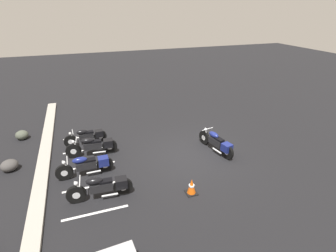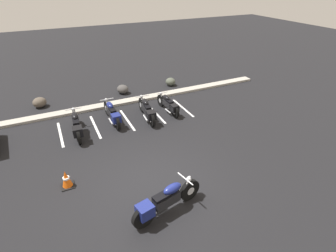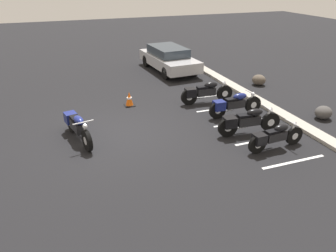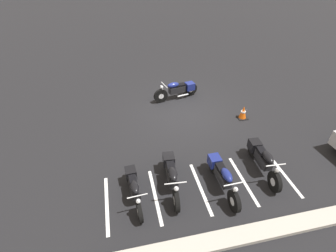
# 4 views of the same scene
# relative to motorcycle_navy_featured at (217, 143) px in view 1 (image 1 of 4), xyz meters

# --- Properties ---
(ground) EXTENTS (60.00, 60.00, 0.00)m
(ground) POSITION_rel_motorcycle_navy_featured_xyz_m (0.11, 1.21, -0.47)
(ground) COLOR black
(motorcycle_navy_featured) EXTENTS (2.21, 0.81, 0.88)m
(motorcycle_navy_featured) POSITION_rel_motorcycle_navy_featured_xyz_m (0.00, 0.00, 0.00)
(motorcycle_navy_featured) COLOR black
(motorcycle_navy_featured) RESTS_ON ground
(parked_bike_0) EXTENTS (0.62, 2.23, 0.87)m
(parked_bike_0) POSITION_rel_motorcycle_navy_featured_xyz_m (-1.50, 5.21, -0.00)
(parked_bike_0) COLOR black
(parked_bike_0) RESTS_ON ground
(parked_bike_1) EXTENTS (0.61, 2.18, 0.86)m
(parked_bike_1) POSITION_rel_motorcycle_navy_featured_xyz_m (0.07, 5.62, -0.01)
(parked_bike_1) COLOR black
(parked_bike_1) RESTS_ON ground
(parked_bike_2) EXTENTS (0.62, 2.21, 0.87)m
(parked_bike_2) POSITION_rel_motorcycle_navy_featured_xyz_m (1.55, 5.24, -0.01)
(parked_bike_2) COLOR black
(parked_bike_2) RESTS_ON ground
(parked_bike_3) EXTENTS (0.56, 1.98, 0.78)m
(parked_bike_3) POSITION_rel_motorcycle_navy_featured_xyz_m (2.72, 5.45, -0.05)
(parked_bike_3) COLOR black
(parked_bike_3) RESTS_ON ground
(concrete_curb) EXTENTS (18.00, 0.50, 0.12)m
(concrete_curb) POSITION_rel_motorcycle_navy_featured_xyz_m (0.11, 7.37, -0.41)
(concrete_curb) COLOR #A8A399
(concrete_curb) RESTS_ON ground
(landscape_rock_0) EXTENTS (0.67, 0.70, 0.46)m
(landscape_rock_0) POSITION_rel_motorcycle_navy_featured_xyz_m (4.31, 8.53, -0.24)
(landscape_rock_0) COLOR #4E5347
(landscape_rock_0) RESTS_ON ground
(landscape_rock_2) EXTENTS (0.81, 0.85, 0.48)m
(landscape_rock_2) POSITION_rel_motorcycle_navy_featured_xyz_m (1.43, 8.59, -0.23)
(landscape_rock_2) COLOR #474543
(landscape_rock_2) RESTS_ON ground
(traffic_cone) EXTENTS (0.40, 0.40, 0.59)m
(traffic_cone) POSITION_rel_motorcycle_navy_featured_xyz_m (-2.27, 2.26, -0.19)
(traffic_cone) COLOR black
(traffic_cone) RESTS_ON ground
(stall_line_0) EXTENTS (0.10, 2.10, 0.00)m
(stall_line_0) POSITION_rel_motorcycle_navy_featured_xyz_m (-2.16, 5.57, -0.47)
(stall_line_0) COLOR white
(stall_line_0) RESTS_ON ground
(stall_line_1) EXTENTS (0.10, 2.10, 0.00)m
(stall_line_1) POSITION_rel_motorcycle_navy_featured_xyz_m (-0.73, 5.57, -0.47)
(stall_line_1) COLOR white
(stall_line_1) RESTS_ON ground
(stall_line_2) EXTENTS (0.10, 2.10, 0.00)m
(stall_line_2) POSITION_rel_motorcycle_navy_featured_xyz_m (0.70, 5.57, -0.47)
(stall_line_2) COLOR white
(stall_line_2) RESTS_ON ground
(stall_line_3) EXTENTS (0.10, 2.10, 0.00)m
(stall_line_3) POSITION_rel_motorcycle_navy_featured_xyz_m (2.13, 5.57, -0.47)
(stall_line_3) COLOR white
(stall_line_3) RESTS_ON ground
(stall_line_4) EXTENTS (0.10, 2.10, 0.00)m
(stall_line_4) POSITION_rel_motorcycle_navy_featured_xyz_m (3.56, 5.57, -0.47)
(stall_line_4) COLOR white
(stall_line_4) RESTS_ON ground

